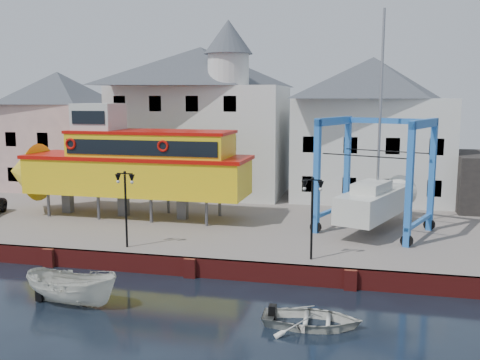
# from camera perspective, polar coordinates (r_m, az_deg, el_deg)

# --- Properties ---
(ground) EXTENTS (140.00, 140.00, 0.00)m
(ground) POSITION_cam_1_polar(r_m,az_deg,el_deg) (27.82, -5.30, -10.28)
(ground) COLOR black
(ground) RESTS_ON ground
(hardstanding) EXTENTS (44.00, 22.00, 1.00)m
(hardstanding) POSITION_cam_1_polar(r_m,az_deg,el_deg) (37.88, -0.13, -4.28)
(hardstanding) COLOR #6A615C
(hardstanding) RESTS_ON ground
(quay_wall) EXTENTS (44.00, 0.47, 1.00)m
(quay_wall) POSITION_cam_1_polar(r_m,az_deg,el_deg) (27.75, -5.25, -9.23)
(quay_wall) COLOR maroon
(quay_wall) RESTS_ON ground
(building_pink) EXTENTS (8.00, 7.00, 10.30)m
(building_pink) POSITION_cam_1_polar(r_m,az_deg,el_deg) (50.44, -18.67, 5.01)
(building_pink) COLOR tan
(building_pink) RESTS_ON hardstanding
(building_white_main) EXTENTS (14.00, 8.30, 14.00)m
(building_white_main) POSITION_cam_1_polar(r_m,az_deg,el_deg) (45.33, -4.07, 6.59)
(building_white_main) COLOR silver
(building_white_main) RESTS_ON hardstanding
(building_white_right) EXTENTS (12.00, 8.00, 11.20)m
(building_white_right) POSITION_cam_1_polar(r_m,az_deg,el_deg) (44.03, 13.81, 5.32)
(building_white_right) COLOR silver
(building_white_right) RESTS_ON hardstanding
(lamp_post_left) EXTENTS (1.12, 0.32, 4.20)m
(lamp_post_left) POSITION_cam_1_polar(r_m,az_deg,el_deg) (29.31, -12.14, -1.02)
(lamp_post_left) COLOR black
(lamp_post_left) RESTS_ON hardstanding
(lamp_post_right) EXTENTS (1.12, 0.32, 4.20)m
(lamp_post_right) POSITION_cam_1_polar(r_m,az_deg,el_deg) (26.71, 7.72, -1.85)
(lamp_post_right) COLOR black
(lamp_post_right) RESTS_ON hardstanding
(tour_boat) EXTENTS (17.71, 4.58, 7.68)m
(tour_boat) POSITION_cam_1_polar(r_m,az_deg,el_deg) (37.26, -12.40, 1.73)
(tour_boat) COLOR #59595E
(tour_boat) RESTS_ON hardstanding
(travel_lift) EXTENTS (7.48, 8.95, 13.20)m
(travel_lift) POSITION_cam_1_polar(r_m,az_deg,el_deg) (33.96, 14.59, -1.44)
(travel_lift) COLOR #2575BE
(travel_lift) RESTS_ON hardstanding
(motorboat_a) EXTENTS (4.66, 2.11, 1.75)m
(motorboat_a) POSITION_cam_1_polar(r_m,az_deg,el_deg) (25.41, -17.40, -12.54)
(motorboat_a) COLOR silver
(motorboat_a) RESTS_ON ground
(motorboat_b) EXTENTS (4.07, 2.98, 0.82)m
(motorboat_b) POSITION_cam_1_polar(r_m,az_deg,el_deg) (22.37, 7.67, -15.21)
(motorboat_b) COLOR silver
(motorboat_b) RESTS_ON ground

